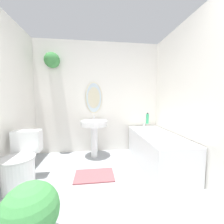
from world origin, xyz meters
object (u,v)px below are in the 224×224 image
Objects in this scene: bathtub at (156,149)px; shampoo_bottle at (147,119)px; potted_plant at (30,213)px; pedestal_sink at (94,128)px; toilet at (21,165)px.

shampoo_bottle reaches higher than bathtub.
shampoo_bottle is 2.48m from potted_plant.
bathtub is at bearing -23.88° from pedestal_sink.
bathtub is (1.10, -0.49, -0.30)m from pedestal_sink.
shampoo_bottle is (1.16, 0.11, 0.16)m from pedestal_sink.
potted_plant is (0.48, -0.84, -0.00)m from toilet.
potted_plant is (-0.48, -1.70, -0.29)m from pedestal_sink.
bathtub is 0.75m from shampoo_bottle.
pedestal_sink is 1.59× the size of potted_plant.
bathtub is 2.78× the size of potted_plant.
bathtub is at bearing -95.65° from shampoo_bottle.
shampoo_bottle reaches higher than potted_plant.
bathtub is at bearing 10.16° from toilet.
pedestal_sink is 0.57× the size of bathtub.
toilet is 3.01× the size of shampoo_bottle.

